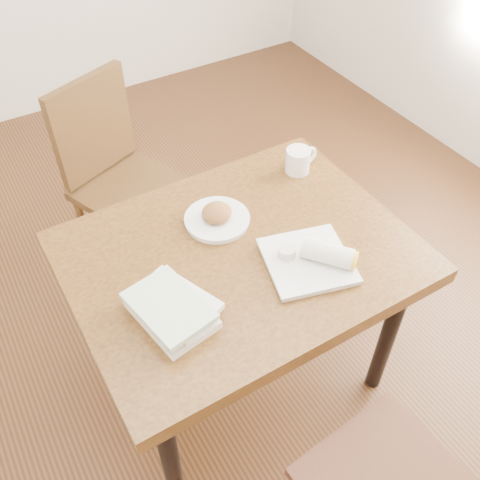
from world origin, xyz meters
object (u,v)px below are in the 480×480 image
table (240,268)px  coffee_mug (299,160)px  plate_scone (217,217)px  plate_burrito (314,258)px  book_stack (172,308)px  chair_far (117,170)px

table → coffee_mug: coffee_mug is taller
plate_scone → coffee_mug: size_ratio=1.63×
table → plate_scone: (0.00, 0.16, 0.11)m
plate_scone → plate_burrito: 0.37m
plate_burrito → plate_scone: bearing=116.8°
plate_burrito → book_stack: 0.48m
table → plate_scone: size_ratio=4.87×
table → coffee_mug: 0.50m
table → plate_scone: bearing=88.8°
coffee_mug → plate_burrito: (-0.24, -0.43, -0.02)m
plate_burrito → book_stack: (-0.48, 0.05, 0.01)m
plate_scone → coffee_mug: coffee_mug is taller
coffee_mug → book_stack: size_ratio=0.46×
table → plate_burrito: size_ratio=3.41×
chair_far → coffee_mug: (0.53, -0.62, 0.25)m
table → book_stack: bearing=-158.0°
chair_far → plate_burrito: bearing=-74.6°
book_stack → table: bearing=22.0°
chair_far → plate_scone: bearing=-80.5°
table → book_stack: size_ratio=3.68×
table → plate_scone: 0.19m
plate_scone → table: bearing=-91.2°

